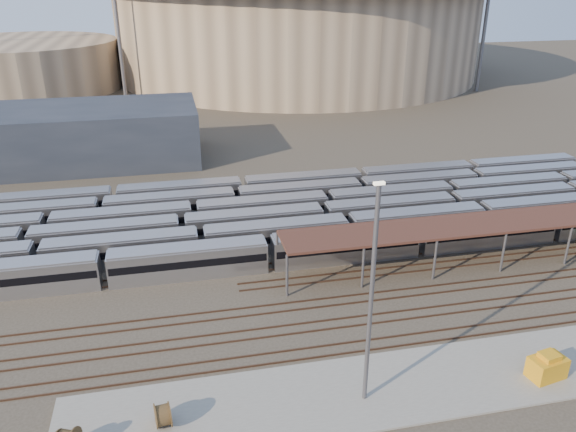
# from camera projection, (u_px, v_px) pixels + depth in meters

# --- Properties ---
(ground) EXTENTS (420.00, 420.00, 0.00)m
(ground) POSITION_uv_depth(u_px,v_px,m) (361.00, 294.00, 61.53)
(ground) COLOR #383026
(ground) RESTS_ON ground
(apron) EXTENTS (50.00, 9.00, 0.20)m
(apron) POSITION_uv_depth(u_px,v_px,m) (362.00, 391.00, 47.10)
(apron) COLOR gray
(apron) RESTS_ON ground
(subway_trains) EXTENTS (129.25, 23.90, 3.60)m
(subway_trains) POSITION_uv_depth(u_px,v_px,m) (312.00, 214.00, 77.23)
(subway_trains) COLOR #A2A2A6
(subway_trains) RESTS_ON ground
(inspection_shed) EXTENTS (60.30, 6.00, 5.30)m
(inspection_shed) POSITION_uv_depth(u_px,v_px,m) (526.00, 220.00, 67.36)
(inspection_shed) COLOR #5A5A5F
(inspection_shed) RESTS_ON ground
(empty_tracks) EXTENTS (170.00, 9.62, 0.18)m
(empty_tracks) POSITION_uv_depth(u_px,v_px,m) (377.00, 318.00, 57.02)
(empty_tracks) COLOR #4C3323
(empty_tracks) RESTS_ON ground
(stadium) EXTENTS (124.00, 124.00, 32.50)m
(stadium) POSITION_uv_depth(u_px,v_px,m) (297.00, 23.00, 185.04)
(stadium) COLOR tan
(stadium) RESTS_ON ground
(secondary_arena) EXTENTS (56.00, 56.00, 14.00)m
(secondary_arena) POSITION_uv_depth(u_px,v_px,m) (20.00, 66.00, 163.47)
(secondary_arena) COLOR tan
(secondary_arena) RESTS_ON ground
(service_building) EXTENTS (42.00, 20.00, 10.00)m
(service_building) POSITION_uv_depth(u_px,v_px,m) (80.00, 135.00, 101.98)
(service_building) COLOR #1E232D
(service_building) RESTS_ON ground
(floodlight_0) EXTENTS (4.00, 1.00, 38.40)m
(floodlight_0) POSITION_uv_depth(u_px,v_px,m) (117.00, 20.00, 145.88)
(floodlight_0) COLOR #5A5A5F
(floodlight_0) RESTS_ON ground
(floodlight_2) EXTENTS (4.00, 1.00, 38.40)m
(floodlight_2) POSITION_uv_depth(u_px,v_px,m) (486.00, 17.00, 156.26)
(floodlight_2) COLOR #5A5A5F
(floodlight_2) RESTS_ON ground
(floodlight_3) EXTENTS (4.00, 1.00, 38.40)m
(floodlight_3) POSITION_uv_depth(u_px,v_px,m) (186.00, 8.00, 194.50)
(floodlight_3) COLOR #5A5A5F
(floodlight_3) RESTS_ON ground
(cable_reel_east) EXTENTS (1.34, 2.07, 1.95)m
(cable_reel_east) POSITION_uv_depth(u_px,v_px,m) (163.00, 415.00, 43.12)
(cable_reel_east) COLOR brown
(cable_reel_east) RESTS_ON apron
(yard_light_pole) EXTENTS (0.81, 0.36, 18.95)m
(yard_light_pole) POSITION_uv_depth(u_px,v_px,m) (371.00, 298.00, 42.45)
(yard_light_pole) COLOR #5A5A5F
(yard_light_pole) RESTS_ON apron
(yellow_equipment) EXTENTS (3.39, 2.45, 1.93)m
(yellow_equipment) POSITION_uv_depth(u_px,v_px,m) (547.00, 367.00, 48.30)
(yellow_equipment) COLOR orange
(yellow_equipment) RESTS_ON apron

